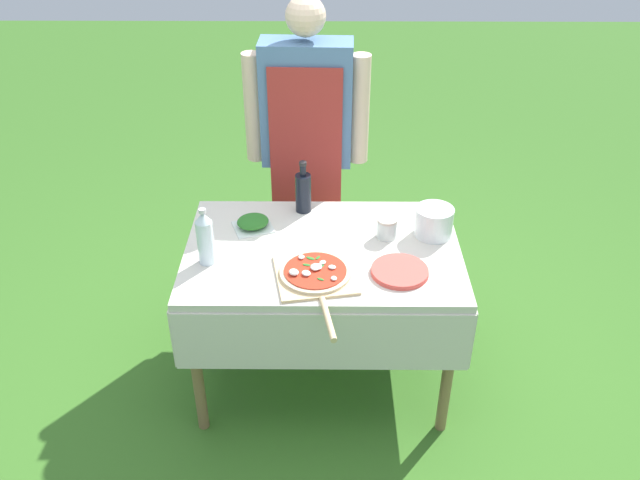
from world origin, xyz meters
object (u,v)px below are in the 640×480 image
(plate_stack, at_px, (400,271))
(sauce_jar, at_px, (387,229))
(oil_bottle, at_px, (303,192))
(pizza_on_peel, at_px, (316,275))
(person_cook, at_px, (307,134))
(water_bottle, at_px, (205,238))
(herb_container, at_px, (253,222))
(mixing_tub, at_px, (434,222))
(prep_table, at_px, (323,266))

(plate_stack, relative_size, sauce_jar, 2.56)
(oil_bottle, xyz_separation_m, sauce_jar, (0.36, -0.22, -0.06))
(sauce_jar, bearing_deg, pizza_on_peel, -135.09)
(person_cook, height_order, water_bottle, person_cook)
(pizza_on_peel, bearing_deg, herb_container, 116.93)
(oil_bottle, distance_m, mixing_tub, 0.60)
(herb_container, distance_m, sauce_jar, 0.58)
(plate_stack, bearing_deg, water_bottle, 174.53)
(prep_table, distance_m, sauce_jar, 0.32)
(herb_container, bearing_deg, pizza_on_peel, -52.76)
(water_bottle, relative_size, plate_stack, 1.08)
(oil_bottle, relative_size, plate_stack, 1.07)
(pizza_on_peel, bearing_deg, plate_stack, -4.66)
(prep_table, bearing_deg, sauce_jar, 17.98)
(oil_bottle, xyz_separation_m, mixing_tub, (0.57, -0.20, -0.03))
(prep_table, distance_m, water_bottle, 0.52)
(sauce_jar, bearing_deg, oil_bottle, 149.02)
(prep_table, height_order, mixing_tub, mixing_tub)
(pizza_on_peel, height_order, herb_container, herb_container)
(prep_table, relative_size, mixing_tub, 7.15)
(pizza_on_peel, relative_size, herb_container, 2.79)
(pizza_on_peel, xyz_separation_m, water_bottle, (-0.44, 0.11, 0.10))
(oil_bottle, relative_size, herb_container, 1.22)
(oil_bottle, height_order, herb_container, oil_bottle)
(person_cook, xyz_separation_m, pizza_on_peel, (0.05, -0.89, -0.20))
(oil_bottle, distance_m, plate_stack, 0.63)
(prep_table, relative_size, pizza_on_peel, 2.07)
(person_cook, xyz_separation_m, plate_stack, (0.39, -0.85, -0.20))
(water_bottle, bearing_deg, oil_bottle, 47.27)
(person_cook, distance_m, sauce_jar, 0.71)
(pizza_on_peel, relative_size, sauce_jar, 6.27)
(oil_bottle, bearing_deg, pizza_on_peel, -83.15)
(person_cook, bearing_deg, pizza_on_peel, 95.56)
(water_bottle, bearing_deg, herb_container, 58.13)
(pizza_on_peel, bearing_deg, water_bottle, 156.03)
(person_cook, bearing_deg, oil_bottle, 90.73)
(oil_bottle, bearing_deg, mixing_tub, -19.33)
(oil_bottle, relative_size, mixing_tub, 1.51)
(mixing_tub, bearing_deg, plate_stack, -120.49)
(oil_bottle, height_order, plate_stack, oil_bottle)
(person_cook, xyz_separation_m, oil_bottle, (-0.01, -0.37, -0.12))
(person_cook, relative_size, mixing_tub, 9.72)
(water_bottle, distance_m, plate_stack, 0.79)
(plate_stack, bearing_deg, prep_table, 149.85)
(prep_table, height_order, herb_container, herb_container)
(person_cook, bearing_deg, water_bottle, 65.57)
(prep_table, distance_m, herb_container, 0.37)
(pizza_on_peel, distance_m, herb_container, 0.46)
(prep_table, xyz_separation_m, herb_container, (-0.31, 0.16, 0.12))
(herb_container, bearing_deg, plate_stack, -28.63)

